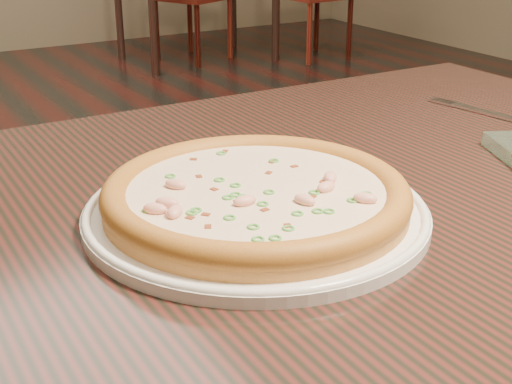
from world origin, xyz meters
TOP-DOWN VIEW (x-y plane):
  - hero_table at (-0.09, -0.34)m, footprint 1.20×0.80m
  - plate at (-0.21, -0.39)m, footprint 0.36×0.36m
  - pizza at (-0.21, -0.39)m, footprint 0.32×0.32m
  - fork at (0.29, -0.23)m, footprint 0.04×0.18m

SIDE VIEW (x-z plane):
  - hero_table at x=-0.09m, z-range 0.28..1.03m
  - fork at x=0.29m, z-range 0.75..0.75m
  - plate at x=-0.21m, z-range 0.75..0.77m
  - pizza at x=-0.21m, z-range 0.76..0.79m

